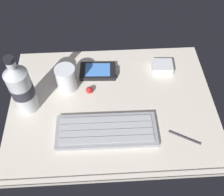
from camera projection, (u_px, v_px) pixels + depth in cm
name	position (u px, v px, depth cm)	size (l,w,h in cm)	color
ground_plane	(112.00, 106.00, 82.32)	(64.00, 48.00, 2.80)	beige
keyboard	(106.00, 131.00, 75.04)	(29.11, 11.30, 1.70)	#93969B
handheld_device	(98.00, 71.00, 88.86)	(13.06, 8.17, 1.50)	black
juice_cup	(66.00, 79.00, 82.55)	(6.40, 6.40, 8.50)	silver
water_bottle	(21.00, 88.00, 73.92)	(6.73, 6.73, 20.80)	silver
charger_block	(162.00, 66.00, 89.50)	(7.00, 5.60, 2.40)	silver
trackball_mouse	(89.00, 90.00, 83.51)	(2.20, 2.20, 2.20)	red
stylus_pen	(185.00, 137.00, 74.33)	(0.70, 0.70, 9.50)	#26262B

